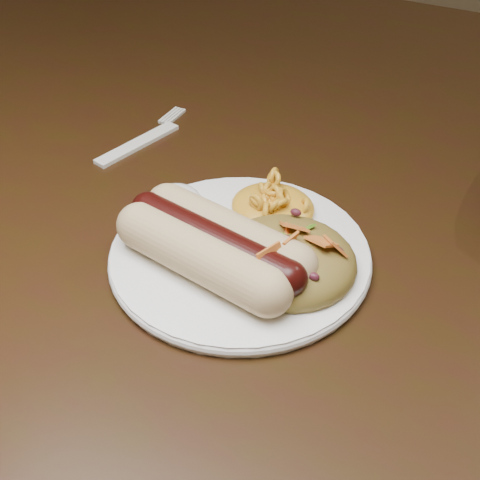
% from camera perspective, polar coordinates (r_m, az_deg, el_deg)
% --- Properties ---
extents(table, '(1.60, 0.90, 0.75)m').
position_cam_1_polar(table, '(0.73, 2.72, 2.23)').
color(table, black).
rests_on(table, floor).
extents(plate, '(0.22, 0.22, 0.01)m').
position_cam_1_polar(plate, '(0.53, 0.00, -1.29)').
color(plate, white).
rests_on(plate, table).
extents(hotdog, '(0.14, 0.09, 0.04)m').
position_cam_1_polar(hotdog, '(0.50, -2.23, -0.39)').
color(hotdog, tan).
rests_on(hotdog, plate).
extents(mac_and_cheese, '(0.09, 0.09, 0.03)m').
position_cam_1_polar(mac_and_cheese, '(0.56, 2.84, 3.65)').
color(mac_and_cheese, gold).
rests_on(mac_and_cheese, plate).
extents(sour_cream, '(0.05, 0.05, 0.03)m').
position_cam_1_polar(sour_cream, '(0.56, -5.54, 3.63)').
color(sour_cream, white).
rests_on(sour_cream, plate).
extents(taco_salad, '(0.11, 0.10, 0.05)m').
position_cam_1_polar(taco_salad, '(0.50, 4.01, -0.78)').
color(taco_salad, '#9F3C23').
rests_on(taco_salad, plate).
extents(fork, '(0.05, 0.13, 0.00)m').
position_cam_1_polar(fork, '(0.68, -8.74, 8.10)').
color(fork, silver).
rests_on(fork, table).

